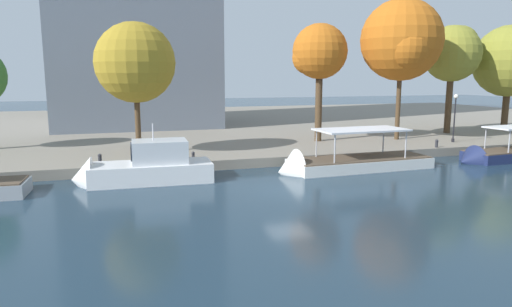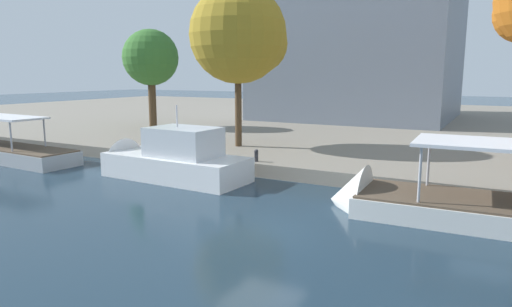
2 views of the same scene
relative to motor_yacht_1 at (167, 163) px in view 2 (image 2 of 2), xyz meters
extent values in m
plane|color=#1E3342|center=(8.06, -4.76, -0.74)|extent=(220.00, 220.00, 0.00)
cube|color=gray|center=(8.06, 29.70, -0.38)|extent=(120.00, 55.00, 0.71)
cylinder|color=#B2B2B7|center=(-9.53, -2.04, 1.00)|extent=(0.10, 0.10, 1.69)
cylinder|color=#B2B2B7|center=(-9.44, 0.05, 1.00)|extent=(0.10, 0.10, 1.69)
cube|color=white|center=(0.58, -0.02, -0.34)|extent=(7.66, 3.27, 1.64)
cone|color=white|center=(-3.59, 0.15, -0.34)|extent=(1.31, 2.86, 2.81)
cube|color=silver|center=(1.14, -0.05, 1.19)|extent=(3.49, 2.51, 1.43)
cube|color=black|center=(-0.18, 0.01, 1.26)|extent=(0.99, 2.26, 0.86)
cylinder|color=silver|center=(0.77, -0.03, 2.45)|extent=(0.08, 0.08, 1.08)
cube|color=silver|center=(15.35, -0.27, -0.55)|extent=(10.49, 3.77, 1.15)
cone|color=silver|center=(9.66, -0.48, -0.55)|extent=(1.51, 3.10, 3.05)
cube|color=brown|center=(15.35, -0.27, 0.06)|extent=(10.28, 3.59, 0.08)
cylinder|color=#B2B2B7|center=(12.55, -1.73, 1.08)|extent=(0.10, 0.10, 1.95)
cylinder|color=#B2B2B7|center=(12.45, 0.98, 1.08)|extent=(0.10, 0.10, 1.95)
cylinder|color=#2D2D33|center=(-2.55, 2.77, 0.28)|extent=(0.24, 0.24, 0.61)
sphere|color=#2D2D33|center=(-2.55, 2.77, 0.65)|extent=(0.27, 0.27, 0.27)
cylinder|color=#2D2D33|center=(3.72, 2.73, 0.21)|extent=(0.21, 0.21, 0.48)
sphere|color=#2D2D33|center=(3.72, 2.73, 0.51)|extent=(0.23, 0.23, 0.23)
cylinder|color=#4C3823|center=(-11.92, 12.61, 2.05)|extent=(0.65, 0.65, 4.15)
sphere|color=#38702D|center=(-11.92, 12.61, 5.91)|extent=(4.75, 4.75, 4.75)
sphere|color=#38702D|center=(-12.46, 11.86, 5.72)|extent=(2.26, 2.26, 2.26)
sphere|color=#38702D|center=(-11.54, 12.66, 5.52)|extent=(3.10, 3.10, 3.10)
cylinder|color=#4C3823|center=(0.21, 6.81, 2.31)|extent=(0.42, 0.42, 4.67)
sphere|color=olive|center=(0.21, 6.81, 6.89)|extent=(6.00, 6.00, 6.00)
sphere|color=olive|center=(-0.98, 7.95, 6.36)|extent=(2.93, 2.93, 2.93)
sphere|color=olive|center=(0.99, 7.99, 6.39)|extent=(3.71, 3.71, 3.71)
camera|label=1|loc=(-1.54, -29.21, 5.92)|focal=32.24mm
camera|label=2|loc=(14.90, -17.79, 4.46)|focal=31.91mm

